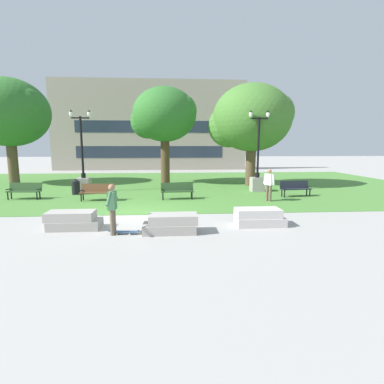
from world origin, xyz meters
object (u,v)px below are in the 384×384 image
object	(u,v)px
concrete_block_right	(259,217)
park_bench_near_left	(25,190)
concrete_block_left	(171,224)
park_bench_far_right	(97,191)
park_bench_near_right	(177,190)
person_skateboarder	(112,206)
lamp_post_left	(257,175)
person_bystander_near_lawn	(269,183)
park_bench_far_left	(295,187)
concrete_block_center	(73,220)
skateboard	(124,232)
trash_bin	(76,186)
lamp_post_center	(83,176)

from	to	relation	value
concrete_block_right	park_bench_near_left	xyz separation A→B (m)	(-11.41, 6.30, 0.23)
concrete_block_left	park_bench_far_right	bearing A→B (deg)	122.35
park_bench_near_right	park_bench_far_right	world-z (taller)	same
person_skateboarder	park_bench_near_left	world-z (taller)	person_skateboarder
lamp_post_left	person_bystander_near_lawn	size ratio (longest dim) A/B	3.00
person_skateboarder	park_bench_far_left	world-z (taller)	person_skateboarder
concrete_block_center	concrete_block_left	size ratio (longest dim) A/B	1.01
skateboard	lamp_post_left	bearing A→B (deg)	51.59
concrete_block_center	concrete_block_right	distance (m)	6.79
park_bench_near_left	park_bench_near_right	bearing A→B (deg)	-3.88
trash_bin	park_bench_far_right	bearing A→B (deg)	-50.08
concrete_block_left	person_skateboarder	bearing A→B (deg)	-177.72
lamp_post_center	lamp_post_left	bearing A→B (deg)	-2.62
skateboard	concrete_block_right	bearing A→B (deg)	9.40
park_bench_near_left	park_bench_near_right	world-z (taller)	same
trash_bin	park_bench_near_right	bearing A→B (deg)	-18.19
concrete_block_right	lamp_post_center	size ratio (longest dim) A/B	0.35
person_skateboarder	trash_bin	size ratio (longest dim) A/B	1.78
park_bench_near_left	skateboard	bearing A→B (deg)	-47.39
park_bench_near_left	lamp_post_center	bearing A→B (deg)	44.00
person_skateboarder	park_bench_far_left	bearing A→B (deg)	37.07
lamp_post_center	person_bystander_near_lawn	world-z (taller)	lamp_post_center
concrete_block_right	park_bench_near_right	bearing A→B (deg)	117.24
person_skateboarder	park_bench_near_right	world-z (taller)	person_skateboarder
person_skateboarder	person_bystander_near_lawn	bearing A→B (deg)	37.85
concrete_block_center	park_bench_near_right	bearing A→B (deg)	56.16
park_bench_far_right	lamp_post_left	distance (m)	9.93
lamp_post_center	trash_bin	bearing A→B (deg)	-101.49
park_bench_far_left	lamp_post_center	xyz separation A→B (m)	(-12.84, 2.59, 0.52)
park_bench_near_right	concrete_block_right	bearing A→B (deg)	-62.76
concrete_block_right	trash_bin	size ratio (longest dim) A/B	1.89
park_bench_far_left	concrete_block_left	bearing A→B (deg)	-136.53
concrete_block_center	park_bench_near_left	distance (m)	7.82
park_bench_near_left	lamp_post_left	xyz separation A→B (m)	(13.70, 1.94, 0.52)
person_skateboarder	trash_bin	distance (m)	9.37
person_skateboarder	park_bench_far_right	size ratio (longest dim) A/B	0.94
skateboard	lamp_post_center	world-z (taller)	lamp_post_center
person_skateboarder	park_bench_far_right	distance (m)	6.69
concrete_block_center	concrete_block_left	xyz separation A→B (m)	(3.51, -0.70, 0.00)
lamp_post_left	park_bench_near_right	bearing A→B (deg)	-154.40
park_bench_near_left	person_bystander_near_lawn	world-z (taller)	person_bystander_near_lawn
park_bench_near_right	person_bystander_near_lawn	bearing A→B (deg)	-11.04
park_bench_far_left	trash_bin	distance (m)	13.14
park_bench_far_right	lamp_post_left	xyz separation A→B (m)	(9.56, 2.67, 0.52)
concrete_block_left	park_bench_far_right	xyz separation A→B (m)	(-3.98, 6.28, 0.23)
concrete_block_center	concrete_block_left	world-z (taller)	same
person_skateboarder	skateboard	bearing A→B (deg)	-2.36
skateboard	park_bench_near_left	world-z (taller)	park_bench_near_left
person_bystander_near_lawn	lamp_post_center	bearing A→B (deg)	159.81
park_bench_near_left	park_bench_near_right	distance (m)	8.48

